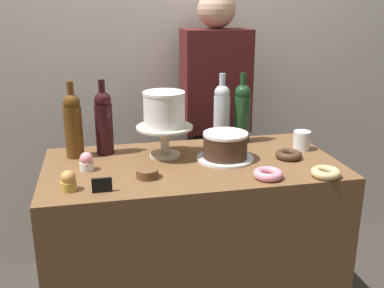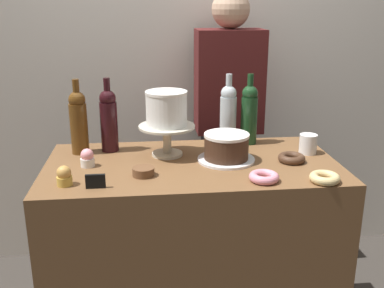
{
  "view_description": "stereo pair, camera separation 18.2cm",
  "coord_description": "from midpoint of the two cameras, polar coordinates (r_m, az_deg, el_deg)",
  "views": [
    {
      "loc": [
        -0.37,
        -1.69,
        1.53
      ],
      "look_at": [
        0.0,
        0.0,
        0.98
      ],
      "focal_mm": 41.74,
      "sensor_mm": 36.0,
      "label": 1
    },
    {
      "loc": [
        -0.19,
        -1.72,
        1.53
      ],
      "look_at": [
        0.0,
        0.0,
        0.98
      ],
      "focal_mm": 41.74,
      "sensor_mm": 36.0,
      "label": 2
    }
  ],
  "objects": [
    {
      "name": "wine_bottle_green",
      "position": [
        2.08,
        3.96,
        4.09
      ],
      "size": [
        0.08,
        0.08,
        0.33
      ],
      "color": "#193D1E",
      "rests_on": "display_counter"
    },
    {
      "name": "white_layer_cake",
      "position": [
        1.87,
        -6.37,
        4.43
      ],
      "size": [
        0.18,
        0.18,
        0.15
      ],
      "color": "white",
      "rests_on": "cake_stand_pedestal"
    },
    {
      "name": "chocolate_round_cake",
      "position": [
        1.86,
        1.5,
        -0.17
      ],
      "size": [
        0.19,
        0.19,
        0.11
      ],
      "color": "#3D2619",
      "rests_on": "silver_serving_platter"
    },
    {
      "name": "barista_figure",
      "position": [
        2.52,
        0.86,
        1.67
      ],
      "size": [
        0.36,
        0.22,
        1.6
      ],
      "color": "black",
      "rests_on": "ground_plane"
    },
    {
      "name": "coffee_cup_ceramic",
      "position": [
        2.03,
        11.38,
        0.42
      ],
      "size": [
        0.08,
        0.08,
        0.08
      ],
      "color": "white",
      "rests_on": "display_counter"
    },
    {
      "name": "donut_pink",
      "position": [
        1.69,
        6.66,
        -3.9
      ],
      "size": [
        0.11,
        0.11,
        0.03
      ],
      "color": "pink",
      "rests_on": "display_counter"
    },
    {
      "name": "price_sign_chalkboard",
      "position": [
        1.6,
        -14.66,
        -5.17
      ],
      "size": [
        0.07,
        0.01,
        0.05
      ],
      "color": "black",
      "rests_on": "display_counter"
    },
    {
      "name": "wine_bottle_clear",
      "position": [
        2.07,
        1.32,
        4.02
      ],
      "size": [
        0.08,
        0.08,
        0.33
      ],
      "color": "#B2BCC1",
      "rests_on": "display_counter"
    },
    {
      "name": "silver_serving_platter",
      "position": [
        1.88,
        1.49,
        -1.87
      ],
      "size": [
        0.24,
        0.24,
        0.01
      ],
      "color": "white",
      "rests_on": "display_counter"
    },
    {
      "name": "cupcake_strawberry",
      "position": [
        1.81,
        -16.14,
        -2.28
      ],
      "size": [
        0.06,
        0.06,
        0.07
      ],
      "color": "white",
      "rests_on": "display_counter"
    },
    {
      "name": "cake_stand_pedestal",
      "position": [
        1.9,
        -6.25,
        1.03
      ],
      "size": [
        0.24,
        0.24,
        0.13
      ],
      "color": "beige",
      "rests_on": "display_counter"
    },
    {
      "name": "back_wall",
      "position": [
        2.62,
        -6.23,
        12.43
      ],
      "size": [
        6.0,
        0.05,
        2.6
      ],
      "color": "silver",
      "rests_on": "ground_plane"
    },
    {
      "name": "cupcake_caramel",
      "position": [
        1.65,
        -18.6,
        -4.59
      ],
      "size": [
        0.06,
        0.06,
        0.07
      ],
      "color": "gold",
      "rests_on": "display_counter"
    },
    {
      "name": "donut_glazed",
      "position": [
        1.74,
        13.9,
        -3.63
      ],
      "size": [
        0.11,
        0.11,
        0.03
      ],
      "color": "#E0C17F",
      "rests_on": "display_counter"
    },
    {
      "name": "wine_bottle_dark_red",
      "position": [
        1.97,
        -13.84,
        2.78
      ],
      "size": [
        0.08,
        0.08,
        0.33
      ],
      "color": "black",
      "rests_on": "display_counter"
    },
    {
      "name": "donut_chocolate",
      "position": [
        1.91,
        9.61,
        -1.4
      ],
      "size": [
        0.11,
        0.11,
        0.03
      ],
      "color": "#472D1E",
      "rests_on": "display_counter"
    },
    {
      "name": "wine_bottle_amber",
      "position": [
        1.96,
        -17.56,
        2.4
      ],
      "size": [
        0.08,
        0.08,
        0.33
      ],
      "color": "#5B3814",
      "rests_on": "display_counter"
    },
    {
      "name": "display_counter",
      "position": [
        2.04,
        -2.63,
        -14.4
      ],
      "size": [
        1.2,
        0.62,
        0.9
      ],
      "color": "brown",
      "rests_on": "ground_plane"
    },
    {
      "name": "cookie_stack",
      "position": [
        1.7,
        -8.8,
        -3.79
      ],
      "size": [
        0.08,
        0.08,
        0.03
      ],
      "color": "brown",
      "rests_on": "display_counter"
    }
  ]
}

